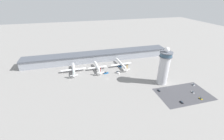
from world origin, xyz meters
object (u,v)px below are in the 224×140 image
(service_truck_baggage, at_px, (120,66))
(car_yellow_taxi, at_px, (182,102))
(airplane_gate_charlie, at_px, (122,64))
(car_black_suv, at_px, (193,85))
(airplane_gate_alpha, at_px, (74,69))
(airplane_gate_bravo, at_px, (98,67))
(service_truck_fuel, at_px, (118,73))
(control_tower, at_px, (164,67))
(service_truck_catering, at_px, (106,73))
(car_white_wagon, at_px, (201,99))
(car_silver_sedan, at_px, (159,91))
(car_red_hatchback, at_px, (193,92))

(service_truck_baggage, distance_m, car_yellow_taxi, 112.92)
(airplane_gate_charlie, distance_m, car_black_suv, 109.24)
(airplane_gate_alpha, height_order, service_truck_baggage, airplane_gate_alpha)
(airplane_gate_bravo, height_order, car_black_suv, airplane_gate_bravo)
(airplane_gate_alpha, xyz_separation_m, service_truck_fuel, (65.10, -21.12, -3.50))
(control_tower, relative_size, airplane_gate_charlie, 1.13)
(service_truck_fuel, xyz_separation_m, car_yellow_taxi, (50.10, -85.13, -0.46))
(control_tower, xyz_separation_m, service_truck_catering, (-67.56, 45.42, -23.21))
(car_white_wagon, height_order, car_silver_sedan, car_white_wagon)
(car_silver_sedan, xyz_separation_m, car_yellow_taxi, (12.99, -26.82, 0.04))
(control_tower, bearing_deg, airplane_gate_charlie, 120.45)
(car_red_hatchback, distance_m, car_yellow_taxi, 29.13)
(car_red_hatchback, bearing_deg, control_tower, 130.94)
(airplane_gate_alpha, xyz_separation_m, service_truck_baggage, (74.79, -0.81, -3.53))
(control_tower, distance_m, car_red_hatchback, 46.19)
(car_silver_sedan, distance_m, car_black_suv, 51.55)
(car_yellow_taxi, height_order, car_black_suv, car_black_suv)
(control_tower, relative_size, service_truck_baggage, 6.20)
(airplane_gate_alpha, height_order, airplane_gate_bravo, airplane_gate_bravo)
(car_white_wagon, xyz_separation_m, car_yellow_taxi, (-25.90, 0.03, 0.01))
(airplane_gate_alpha, bearing_deg, airplane_gate_charlie, -0.25)
(airplane_gate_charlie, relative_size, service_truck_catering, 6.38)
(airplane_gate_alpha, bearing_deg, service_truck_baggage, -0.62)
(car_white_wagon, bearing_deg, car_silver_sedan, 145.38)
(car_white_wagon, bearing_deg, airplane_gate_charlie, 120.67)
(airplane_gate_charlie, relative_size, service_truck_baggage, 5.48)
(service_truck_catering, xyz_separation_m, car_red_hatchback, (93.56, -75.40, -0.44))
(airplane_gate_bravo, xyz_separation_m, car_white_wagon, (103.72, -104.30, -4.04))
(service_truck_fuel, bearing_deg, car_silver_sedan, -57.53)
(airplane_gate_alpha, xyz_separation_m, service_truck_catering, (47.68, -17.78, -3.57))
(service_truck_baggage, height_order, car_black_suv, service_truck_baggage)
(airplane_gate_bravo, distance_m, service_truck_catering, 19.21)
(control_tower, bearing_deg, car_white_wagon, -59.02)
(car_yellow_taxi, bearing_deg, service_truck_catering, 127.35)
(car_black_suv, bearing_deg, service_truck_fuel, 146.76)
(airplane_gate_alpha, bearing_deg, car_red_hatchback, -33.41)
(service_truck_baggage, height_order, car_white_wagon, service_truck_baggage)
(car_red_hatchback, relative_size, car_white_wagon, 1.13)
(service_truck_baggage, relative_size, car_red_hatchback, 1.75)
(airplane_gate_bravo, height_order, airplane_gate_charlie, airplane_gate_bravo)
(car_white_wagon, height_order, car_black_suv, car_black_suv)
(airplane_gate_charlie, height_order, service_truck_baggage, airplane_gate_charlie)
(airplane_gate_bravo, bearing_deg, service_truck_baggage, 1.79)
(service_truck_catering, distance_m, car_black_suv, 122.59)
(control_tower, distance_m, service_truck_fuel, 69.43)
(car_silver_sedan, bearing_deg, car_yellow_taxi, -64.15)
(airplane_gate_bravo, height_order, service_truck_baggage, airplane_gate_bravo)
(control_tower, height_order, car_yellow_taxi, control_tower)
(service_truck_catering, bearing_deg, airplane_gate_alpha, 159.55)
(service_truck_baggage, relative_size, car_black_suv, 1.83)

